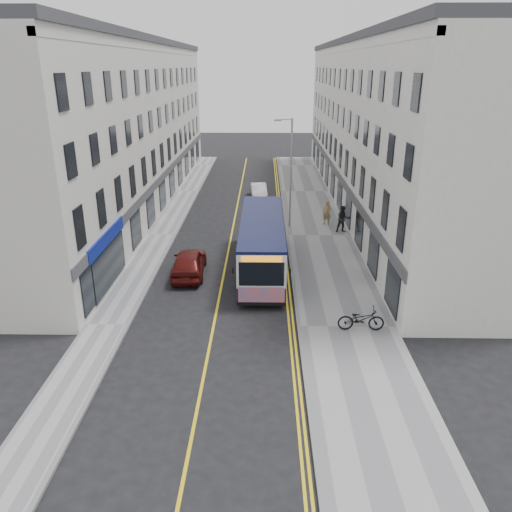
{
  "coord_description": "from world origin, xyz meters",
  "views": [
    {
      "loc": [
        2.34,
        -21.68,
        11.46
      ],
      "look_at": [
        1.91,
        3.95,
        1.6
      ],
      "focal_mm": 35.0,
      "sensor_mm": 36.0,
      "label": 1
    }
  ],
  "objects_px": {
    "city_bus": "(262,243)",
    "car_maroon": "(189,262)",
    "bicycle": "(361,319)",
    "car_white": "(259,191)",
    "pedestrian_far": "(343,219)",
    "streetlamp": "(290,170)",
    "pedestrian_near": "(327,212)"
  },
  "relations": [
    {
      "from": "car_white",
      "to": "car_maroon",
      "type": "relative_size",
      "value": 0.85
    },
    {
      "from": "streetlamp",
      "to": "car_maroon",
      "type": "bearing_deg",
      "value": -124.47
    },
    {
      "from": "city_bus",
      "to": "pedestrian_far",
      "type": "height_order",
      "value": "city_bus"
    },
    {
      "from": "city_bus",
      "to": "car_maroon",
      "type": "relative_size",
      "value": 2.38
    },
    {
      "from": "pedestrian_far",
      "to": "car_maroon",
      "type": "relative_size",
      "value": 0.43
    },
    {
      "from": "city_bus",
      "to": "car_maroon",
      "type": "xyz_separation_m",
      "value": [
        -4.23,
        -0.85,
        -0.94
      ]
    },
    {
      "from": "streetlamp",
      "to": "bicycle",
      "type": "relative_size",
      "value": 3.8
    },
    {
      "from": "car_white",
      "to": "city_bus",
      "type": "bearing_deg",
      "value": -93.21
    },
    {
      "from": "streetlamp",
      "to": "bicycle",
      "type": "distance_m",
      "value": 16.19
    },
    {
      "from": "pedestrian_near",
      "to": "car_white",
      "type": "relative_size",
      "value": 0.47
    },
    {
      "from": "pedestrian_near",
      "to": "pedestrian_far",
      "type": "height_order",
      "value": "pedestrian_far"
    },
    {
      "from": "pedestrian_near",
      "to": "car_maroon",
      "type": "relative_size",
      "value": 0.4
    },
    {
      "from": "bicycle",
      "to": "car_maroon",
      "type": "relative_size",
      "value": 0.47
    },
    {
      "from": "bicycle",
      "to": "car_maroon",
      "type": "bearing_deg",
      "value": 53.87
    },
    {
      "from": "car_white",
      "to": "car_maroon",
      "type": "bearing_deg",
      "value": -106.52
    },
    {
      "from": "bicycle",
      "to": "car_white",
      "type": "distance_m",
      "value": 25.1
    },
    {
      "from": "pedestrian_far",
      "to": "car_white",
      "type": "bearing_deg",
      "value": 113.36
    },
    {
      "from": "bicycle",
      "to": "car_white",
      "type": "relative_size",
      "value": 0.54
    },
    {
      "from": "city_bus",
      "to": "pedestrian_far",
      "type": "bearing_deg",
      "value": 50.05
    },
    {
      "from": "streetlamp",
      "to": "pedestrian_far",
      "type": "relative_size",
      "value": 4.1
    },
    {
      "from": "streetlamp",
      "to": "bicycle",
      "type": "xyz_separation_m",
      "value": [
        2.6,
        -15.54,
        -3.71
      ]
    },
    {
      "from": "city_bus",
      "to": "car_maroon",
      "type": "distance_m",
      "value": 4.42
    },
    {
      "from": "bicycle",
      "to": "pedestrian_far",
      "type": "distance_m",
      "value": 14.34
    },
    {
      "from": "bicycle",
      "to": "car_maroon",
      "type": "distance_m",
      "value": 10.95
    },
    {
      "from": "pedestrian_far",
      "to": "car_white",
      "type": "relative_size",
      "value": 0.5
    },
    {
      "from": "car_maroon",
      "to": "car_white",
      "type": "bearing_deg",
      "value": -104.03
    },
    {
      "from": "pedestrian_near",
      "to": "car_maroon",
      "type": "distance_m",
      "value": 13.26
    },
    {
      "from": "streetlamp",
      "to": "bicycle",
      "type": "height_order",
      "value": "streetlamp"
    },
    {
      "from": "city_bus",
      "to": "pedestrian_far",
      "type": "distance_m",
      "value": 9.01
    },
    {
      "from": "city_bus",
      "to": "pedestrian_near",
      "type": "xyz_separation_m",
      "value": [
        4.86,
        8.8,
        -0.68
      ]
    },
    {
      "from": "bicycle",
      "to": "pedestrian_far",
      "type": "relative_size",
      "value": 1.08
    },
    {
      "from": "pedestrian_near",
      "to": "car_maroon",
      "type": "bearing_deg",
      "value": -110.2
    }
  ]
}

